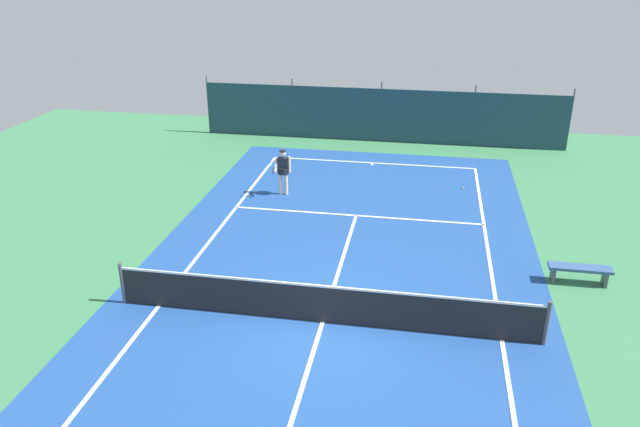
# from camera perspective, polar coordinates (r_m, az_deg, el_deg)

# --- Properties ---
(ground_plane) EXTENTS (36.00, 36.00, 0.00)m
(ground_plane) POSITION_cam_1_polar(r_m,az_deg,el_deg) (14.86, 0.25, -9.98)
(ground_plane) COLOR #387A4C
(court_surface) EXTENTS (11.02, 26.60, 0.01)m
(court_surface) POSITION_cam_1_polar(r_m,az_deg,el_deg) (14.86, 0.25, -9.97)
(court_surface) COLOR #1E478C
(court_surface) RESTS_ON ground
(tennis_net) EXTENTS (10.12, 0.10, 1.10)m
(tennis_net) POSITION_cam_1_polar(r_m,az_deg,el_deg) (14.58, 0.25, -8.30)
(tennis_net) COLOR black
(tennis_net) RESTS_ON ground
(back_fence) EXTENTS (16.30, 0.98, 2.70)m
(back_fence) POSITION_cam_1_polar(r_m,az_deg,el_deg) (28.87, 5.64, 8.19)
(back_fence) COLOR #1E3D4C
(back_fence) RESTS_ON ground
(tennis_player) EXTENTS (0.68, 0.78, 1.64)m
(tennis_player) POSITION_cam_1_polar(r_m,az_deg,el_deg) (21.90, -3.44, 4.11)
(tennis_player) COLOR beige
(tennis_player) RESTS_ON ground
(tennis_ball_near_player) EXTENTS (0.07, 0.07, 0.07)m
(tennis_ball_near_player) POSITION_cam_1_polar(r_m,az_deg,el_deg) (23.31, 13.04, 2.31)
(tennis_ball_near_player) COLOR #CCDB33
(tennis_ball_near_player) RESTS_ON ground
(parked_car) EXTENTS (2.41, 4.39, 1.68)m
(parked_car) POSITION_cam_1_polar(r_m,az_deg,el_deg) (30.98, 2.06, 9.66)
(parked_car) COLOR silver
(parked_car) RESTS_ON ground
(courtside_bench) EXTENTS (1.60, 0.40, 0.49)m
(courtside_bench) POSITION_cam_1_polar(r_m,az_deg,el_deg) (17.63, 22.80, -4.86)
(courtside_bench) COLOR #335184
(courtside_bench) RESTS_ON ground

